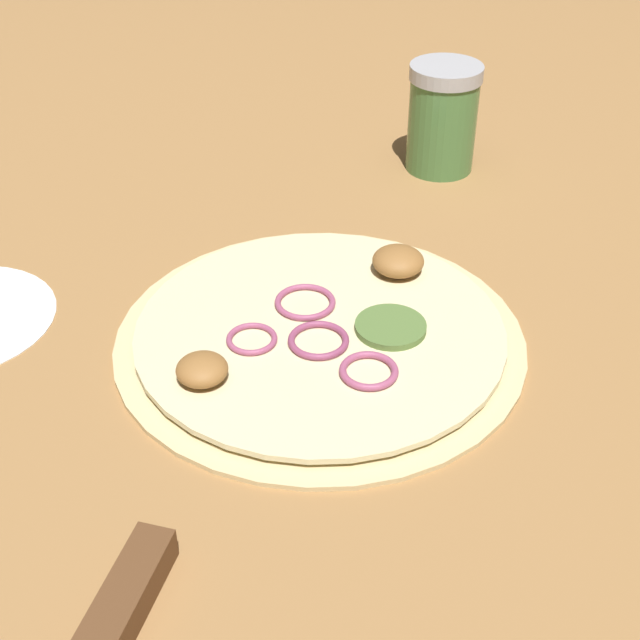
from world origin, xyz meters
TOP-DOWN VIEW (x-y plane):
  - ground_plane at (0.00, 0.00)m, footprint 3.00×3.00m
  - pizza at (0.00, 0.00)m, footprint 0.27×0.27m
  - spice_jar at (0.09, 0.26)m, footprint 0.06×0.06m

SIDE VIEW (x-z plane):
  - ground_plane at x=0.00m, z-range 0.00..0.00m
  - pizza at x=0.00m, z-range -0.01..0.02m
  - spice_jar at x=0.09m, z-range 0.00..0.09m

